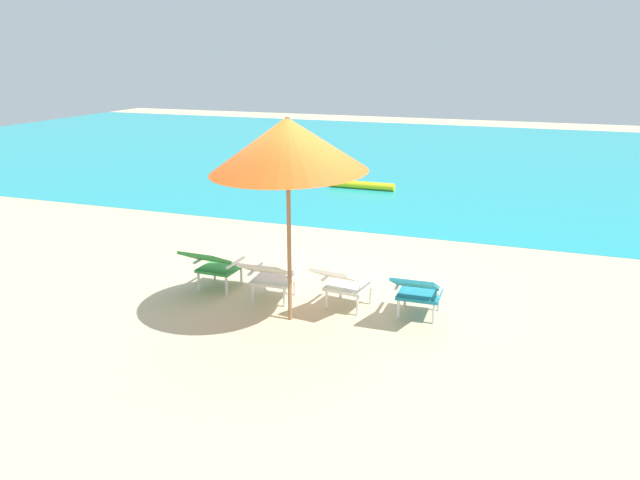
{
  "coord_description": "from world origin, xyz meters",
  "views": [
    {
      "loc": [
        2.81,
        -7.39,
        3.19
      ],
      "look_at": [
        0.0,
        0.24,
        0.75
      ],
      "focal_mm": 35.41,
      "sensor_mm": 36.0,
      "label": 1
    }
  ],
  "objects_px": {
    "lounge_chair_far_right": "(417,290)",
    "beach_umbrella_center": "(288,145)",
    "swim_buoy": "(362,185)",
    "lounge_chair_near_right": "(343,282)",
    "lounge_chair_far_left": "(213,264)",
    "lounge_chair_near_left": "(269,275)"
  },
  "relations": [
    {
      "from": "lounge_chair_near_left",
      "to": "beach_umbrella_center",
      "type": "relative_size",
      "value": 0.34
    },
    {
      "from": "swim_buoy",
      "to": "beach_umbrella_center",
      "type": "relative_size",
      "value": 0.61
    },
    {
      "from": "lounge_chair_far_right",
      "to": "beach_umbrella_center",
      "type": "relative_size",
      "value": 0.34
    },
    {
      "from": "swim_buoy",
      "to": "lounge_chair_far_left",
      "type": "distance_m",
      "value": 7.18
    },
    {
      "from": "lounge_chair_near_left",
      "to": "beach_umbrella_center",
      "type": "bearing_deg",
      "value": -39.38
    },
    {
      "from": "lounge_chair_far_left",
      "to": "lounge_chair_near_left",
      "type": "height_order",
      "value": "same"
    },
    {
      "from": "lounge_chair_far_right",
      "to": "beach_umbrella_center",
      "type": "distance_m",
      "value": 2.35
    },
    {
      "from": "lounge_chair_far_right",
      "to": "beach_umbrella_center",
      "type": "bearing_deg",
      "value": -160.76
    },
    {
      "from": "lounge_chair_far_left",
      "to": "lounge_chair_near_left",
      "type": "bearing_deg",
      "value": -9.29
    },
    {
      "from": "lounge_chair_far_right",
      "to": "lounge_chair_near_left",
      "type": "bearing_deg",
      "value": -175.63
    },
    {
      "from": "lounge_chair_near_right",
      "to": "lounge_chair_near_left",
      "type": "bearing_deg",
      "value": -174.32
    },
    {
      "from": "lounge_chair_near_right",
      "to": "lounge_chair_far_right",
      "type": "height_order",
      "value": "same"
    },
    {
      "from": "lounge_chair_far_left",
      "to": "lounge_chair_near_left",
      "type": "relative_size",
      "value": 0.98
    },
    {
      "from": "lounge_chair_near_right",
      "to": "lounge_chair_far_right",
      "type": "relative_size",
      "value": 1.06
    },
    {
      "from": "beach_umbrella_center",
      "to": "lounge_chair_near_left",
      "type": "bearing_deg",
      "value": 140.62
    },
    {
      "from": "lounge_chair_near_left",
      "to": "lounge_chair_far_right",
      "type": "relative_size",
      "value": 1.02
    },
    {
      "from": "swim_buoy",
      "to": "lounge_chair_near_right",
      "type": "height_order",
      "value": "lounge_chair_near_right"
    },
    {
      "from": "lounge_chair_far_left",
      "to": "lounge_chair_near_left",
      "type": "distance_m",
      "value": 0.92
    },
    {
      "from": "lounge_chair_near_left",
      "to": "beach_umbrella_center",
      "type": "distance_m",
      "value": 1.85
    },
    {
      "from": "lounge_chair_near_right",
      "to": "lounge_chair_far_right",
      "type": "bearing_deg",
      "value": 2.98
    },
    {
      "from": "lounge_chair_near_left",
      "to": "beach_umbrella_center",
      "type": "xyz_separation_m",
      "value": [
        0.45,
        -0.37,
        1.76
      ]
    },
    {
      "from": "swim_buoy",
      "to": "lounge_chair_far_left",
      "type": "relative_size",
      "value": 1.8
    }
  ]
}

